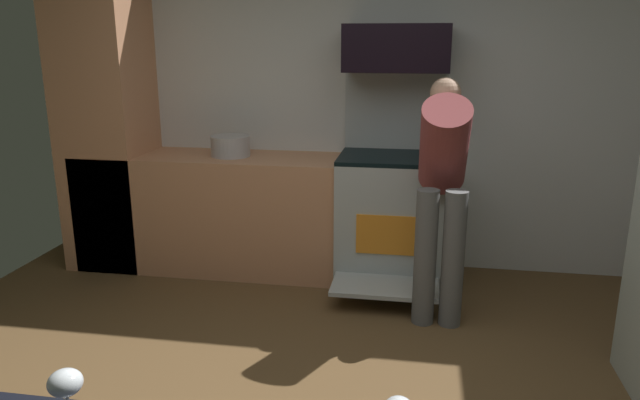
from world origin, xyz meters
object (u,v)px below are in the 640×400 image
object	(u,v)px
oven_range	(391,213)
microwave	(397,48)
wine_glass_near	(66,386)
stock_pot	(231,146)
person_cook	(442,181)

from	to	relation	value
oven_range	microwave	distance (m)	1.19
wine_glass_near	stock_pot	distance (m)	3.26
microwave	wine_glass_near	world-z (taller)	microwave
stock_pot	oven_range	bearing A→B (deg)	-0.64
oven_range	wine_glass_near	distance (m)	3.27
oven_range	microwave	size ratio (longest dim) A/B	2.07
person_cook	microwave	bearing A→B (deg)	117.13
oven_range	stock_pot	world-z (taller)	oven_range
oven_range	stock_pot	distance (m)	1.31
person_cook	wine_glass_near	size ratio (longest dim) A/B	9.83
microwave	person_cook	size ratio (longest dim) A/B	0.49
stock_pot	wine_glass_near	bearing A→B (deg)	-78.40
microwave	stock_pot	world-z (taller)	microwave
oven_range	microwave	world-z (taller)	microwave
person_cook	oven_range	bearing A→B (deg)	120.83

